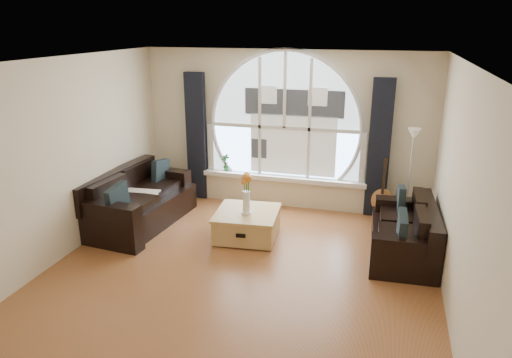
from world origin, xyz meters
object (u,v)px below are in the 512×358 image
sofa_left (139,201)px  potted_plant (225,163)px  guitar (383,187)px  floor_lamp (409,179)px  vase_flowers (246,189)px  sofa_right (404,228)px  coffee_chest (247,223)px

sofa_left → potted_plant: bearing=61.5°
guitar → potted_plant: guitar is taller
floor_lamp → potted_plant: 3.18m
sofa_left → vase_flowers: (1.82, -0.08, 0.40)m
vase_flowers → guitar: vase_flowers is taller
sofa_left → guitar: size_ratio=1.86×
sofa_right → potted_plant: (-3.10, 1.39, 0.31)m
sofa_right → vase_flowers: bearing=-179.6°
sofa_right → potted_plant: 3.41m
coffee_chest → guitar: 2.38m
sofa_right → floor_lamp: floor_lamp is taller
floor_lamp → potted_plant: floor_lamp is taller
sofa_left → floor_lamp: floor_lamp is taller
sofa_left → potted_plant: 1.75m
sofa_right → vase_flowers: vase_flowers is taller
potted_plant → vase_flowers: bearing=-60.6°
floor_lamp → guitar: floor_lamp is taller
floor_lamp → potted_plant: size_ratio=5.12×
coffee_chest → potted_plant: 1.73m
sofa_right → floor_lamp: 1.09m
sofa_right → coffee_chest: (-2.26, -0.05, -0.17)m
potted_plant → coffee_chest: bearing=-59.8°
vase_flowers → guitar: bearing=35.9°
guitar → sofa_right: bearing=-70.1°
sofa_right → potted_plant: size_ratio=5.29×
coffee_chest → floor_lamp: bearing=19.6°
guitar → potted_plant: (-2.78, 0.10, 0.18)m
sofa_left → coffee_chest: size_ratio=2.14×
coffee_chest → potted_plant: potted_plant is taller
vase_flowers → guitar: (1.93, 1.40, -0.27)m
floor_lamp → guitar: size_ratio=1.51×
sofa_right → coffee_chest: bearing=178.7°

